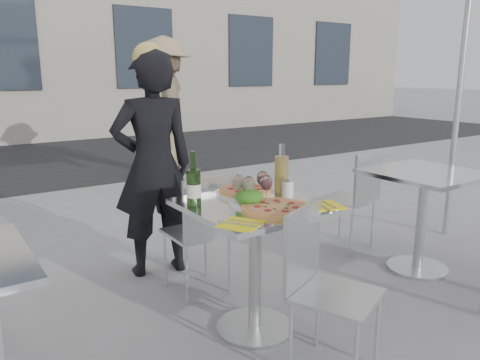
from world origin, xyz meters
TOP-DOWN VIEW (x-y plane):
  - ground at (0.00, 0.00)m, footprint 80.00×80.00m
  - street_asphalt at (0.00, 6.50)m, footprint 24.00×5.00m
  - main_table at (0.00, 0.00)m, footprint 0.72×0.72m
  - side_table_right at (1.50, 0.00)m, footprint 0.72×0.72m
  - chair_far at (-0.02, 0.55)m, footprint 0.37×0.38m
  - chair_near at (0.06, -0.45)m, footprint 0.49×0.50m
  - side_chair_rfar at (1.41, 0.55)m, footprint 0.44×0.45m
  - woman_diner at (-0.12, 1.07)m, footprint 0.64×0.47m
  - pedestrian_b at (1.38, 4.03)m, footprint 1.20×1.43m
  - pizza_near at (0.02, -0.16)m, footprint 0.36×0.36m
  - pizza_far at (0.07, 0.20)m, footprint 0.35×0.35m
  - salad_plate at (-0.04, -0.01)m, footprint 0.22×0.22m
  - wine_bottle at (-0.31, 0.12)m, footprint 0.07×0.08m
  - carafe at (0.24, 0.08)m, footprint 0.08×0.08m
  - sugar_shaker at (0.23, 0.01)m, footprint 0.06×0.06m
  - wineglass_white_a at (-0.05, -0.01)m, footprint 0.07×0.07m
  - wineglass_white_b at (-0.07, 0.06)m, footprint 0.07×0.07m
  - wineglass_red_a at (0.04, -0.03)m, footprint 0.07×0.07m
  - wineglass_red_b at (0.09, 0.06)m, footprint 0.07×0.07m
  - napkin_left at (-0.27, -0.25)m, footprint 0.25×0.25m
  - napkin_right at (0.27, -0.24)m, footprint 0.22×0.22m

SIDE VIEW (x-z plane):
  - ground at x=0.00m, z-range 0.00..0.00m
  - street_asphalt at x=0.00m, z-range 0.00..0.00m
  - chair_near at x=0.06m, z-range 0.07..0.89m
  - chair_far at x=-0.02m, z-range 0.08..0.89m
  - side_chair_rfar at x=1.41m, z-range 0.08..0.91m
  - main_table at x=0.00m, z-range 0.16..0.91m
  - side_table_right at x=1.50m, z-range 0.16..0.91m
  - napkin_left at x=-0.27m, z-range 0.75..0.76m
  - napkin_right at x=0.27m, z-range 0.75..0.76m
  - pizza_near at x=0.02m, z-range 0.75..0.77m
  - pizza_far at x=0.07m, z-range 0.75..0.78m
  - salad_plate at x=-0.04m, z-range 0.74..0.83m
  - woman_diner at x=-0.12m, z-range 0.00..1.59m
  - sugar_shaker at x=0.23m, z-range 0.75..0.86m
  - wineglass_white_a at x=-0.05m, z-range 0.78..0.94m
  - wineglass_white_b at x=-0.07m, z-range 0.78..0.94m
  - wineglass_red_a at x=0.04m, z-range 0.78..0.94m
  - wineglass_red_b at x=0.09m, z-range 0.78..0.94m
  - wine_bottle at x=-0.31m, z-range 0.72..1.01m
  - carafe at x=0.24m, z-range 0.72..1.01m
  - pedestrian_b at x=1.38m, z-range 0.00..1.92m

